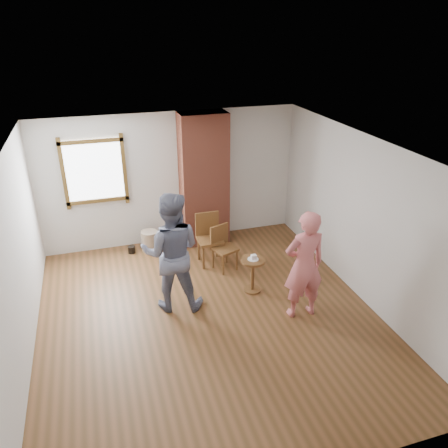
# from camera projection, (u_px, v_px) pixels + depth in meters

# --- Properties ---
(ground) EXTENTS (5.50, 5.50, 0.00)m
(ground) POSITION_uv_depth(u_px,v_px,m) (209.00, 317.00, 6.66)
(ground) COLOR brown
(ground) RESTS_ON ground
(room_shell) EXTENTS (5.04, 5.52, 2.62)m
(room_shell) POSITION_uv_depth(u_px,v_px,m) (193.00, 193.00, 6.39)
(room_shell) COLOR silver
(room_shell) RESTS_ON ground
(brick_chimney) EXTENTS (0.90, 0.50, 2.60)m
(brick_chimney) POSITION_uv_depth(u_px,v_px,m) (204.00, 180.00, 8.42)
(brick_chimney) COLOR #AD543D
(brick_chimney) RESTS_ON ground
(stoneware_crock) EXTENTS (0.42, 0.42, 0.41)m
(stoneware_crock) POSITION_uv_depth(u_px,v_px,m) (150.00, 241.00, 8.50)
(stoneware_crock) COLOR tan
(stoneware_crock) RESTS_ON ground
(dark_pot) EXTENTS (0.18, 0.18, 0.14)m
(dark_pot) POSITION_uv_depth(u_px,v_px,m) (132.00, 249.00, 8.46)
(dark_pot) COLOR black
(dark_pot) RESTS_ON ground
(dining_chair_left) EXTENTS (0.44, 0.44, 0.94)m
(dining_chair_left) POSITION_uv_depth(u_px,v_px,m) (209.00, 235.00, 7.99)
(dining_chair_left) COLOR brown
(dining_chair_left) RESTS_ON ground
(dining_chair_right) EXTENTS (0.49, 0.49, 0.81)m
(dining_chair_right) POSITION_uv_depth(u_px,v_px,m) (223.00, 245.00, 7.81)
(dining_chair_right) COLOR brown
(dining_chair_right) RESTS_ON ground
(side_table) EXTENTS (0.40, 0.40, 0.60)m
(side_table) POSITION_uv_depth(u_px,v_px,m) (253.00, 270.00, 7.15)
(side_table) COLOR brown
(side_table) RESTS_ON ground
(cake_plate) EXTENTS (0.18, 0.18, 0.01)m
(cake_plate) POSITION_uv_depth(u_px,v_px,m) (253.00, 259.00, 7.06)
(cake_plate) COLOR white
(cake_plate) RESTS_ON side_table
(cake_slice) EXTENTS (0.08, 0.07, 0.06)m
(cake_slice) POSITION_uv_depth(u_px,v_px,m) (254.00, 257.00, 7.05)
(cake_slice) COLOR silver
(cake_slice) RESTS_ON cake_plate
(man) EXTENTS (1.09, 0.95, 1.90)m
(man) POSITION_uv_depth(u_px,v_px,m) (171.00, 252.00, 6.55)
(man) COLOR #121633
(man) RESTS_ON ground
(person_pink) EXTENTS (0.63, 0.42, 1.72)m
(person_pink) POSITION_uv_depth(u_px,v_px,m) (304.00, 265.00, 6.38)
(person_pink) COLOR #DB6D70
(person_pink) RESTS_ON ground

